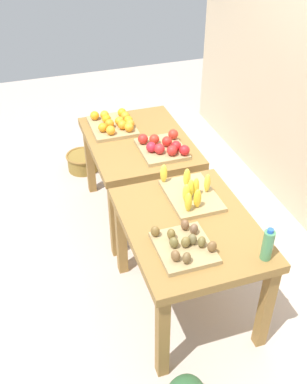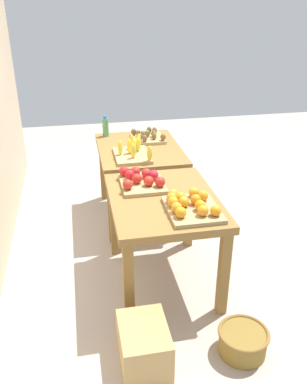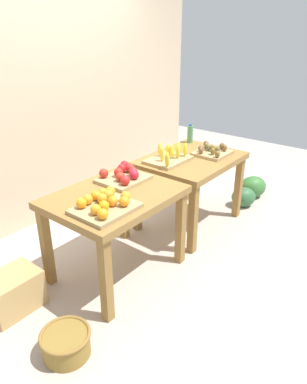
{
  "view_description": "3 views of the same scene",
  "coord_description": "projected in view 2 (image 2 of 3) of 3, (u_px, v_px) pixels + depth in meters",
  "views": [
    {
      "loc": [
        2.55,
        -0.9,
        2.6
      ],
      "look_at": [
        -0.09,
        -0.03,
        0.55
      ],
      "focal_mm": 42.43,
      "sensor_mm": 36.0,
      "label": 1
    },
    {
      "loc": [
        -3.25,
        0.61,
        2.15
      ],
      "look_at": [
        -0.07,
        -0.02,
        0.56
      ],
      "focal_mm": 38.53,
      "sensor_mm": 36.0,
      "label": 2
    },
    {
      "loc": [
        -2.4,
        -1.86,
        1.97
      ],
      "look_at": [
        0.0,
        0.05,
        0.55
      ],
      "focal_mm": 33.65,
      "sensor_mm": 36.0,
      "label": 3
    }
  ],
  "objects": [
    {
      "name": "orange_bin",
      "position": [
        190.0,
        205.0,
        2.88
      ],
      "size": [
        0.44,
        0.36,
        0.11
      ],
      "color": "tan",
      "rests_on": "display_table_left"
    },
    {
      "name": "ground_plane",
      "position": [
        150.0,
        242.0,
        3.91
      ],
      "size": [
        8.0,
        8.0,
        0.0
      ],
      "primitive_type": "plane",
      "color": "#B3A499"
    },
    {
      "name": "wicker_basket",
      "position": [
        243.0,
        341.0,
        2.69
      ],
      "size": [
        0.34,
        0.34,
        0.18
      ],
      "color": "olive",
      "rests_on": "ground_plane"
    },
    {
      "name": "watermelon_pile",
      "position": [
        150.0,
        168.0,
        5.21
      ],
      "size": [
        0.71,
        0.42,
        0.27
      ],
      "color": "#366D31",
      "rests_on": "ground_plane"
    },
    {
      "name": "banana_crate",
      "position": [
        133.0,
        152.0,
        3.83
      ],
      "size": [
        0.44,
        0.32,
        0.17
      ],
      "color": "tan",
      "rests_on": "display_table_right"
    },
    {
      "name": "kiwi_bin",
      "position": [
        148.0,
        137.0,
        4.26
      ],
      "size": [
        0.36,
        0.33,
        0.1
      ],
      "color": "tan",
      "rests_on": "display_table_right"
    },
    {
      "name": "cardboard_produce_box",
      "position": [
        144.0,
        346.0,
        2.58
      ],
      "size": [
        0.4,
        0.3,
        0.3
      ],
      "primitive_type": "cube",
      "color": "tan",
      "rests_on": "ground_plane"
    },
    {
      "name": "water_bottle",
      "position": [
        105.0,
        127.0,
        4.35
      ],
      "size": [
        0.06,
        0.06,
        0.22
      ],
      "color": "#4C8C59",
      "rests_on": "display_table_right"
    },
    {
      "name": "display_table_right",
      "position": [
        140.0,
        158.0,
        4.12
      ],
      "size": [
        1.04,
        0.8,
        0.76
      ],
      "color": "olive",
      "rests_on": "ground_plane"
    },
    {
      "name": "apple_bin",
      "position": [
        141.0,
        180.0,
        3.26
      ],
      "size": [
        0.41,
        0.35,
        0.11
      ],
      "color": "tan",
      "rests_on": "display_table_left"
    },
    {
      "name": "display_table_left",
      "position": [
        163.0,
        211.0,
        3.14
      ],
      "size": [
        1.04,
        0.8,
        0.76
      ],
      "color": "olive",
      "rests_on": "ground_plane"
    }
  ]
}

